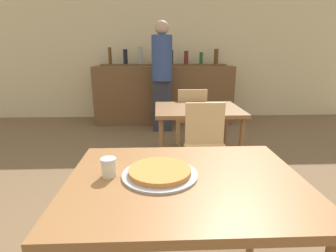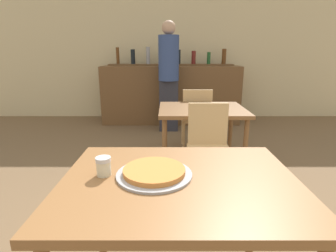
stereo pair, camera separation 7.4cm
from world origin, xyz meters
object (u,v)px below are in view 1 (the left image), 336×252
object	(u,v)px
chair_far_side_back	(191,115)
pizza_tray	(160,173)
person_standing	(162,73)
chair_far_side_front	(206,142)
cheese_shaker	(109,167)

from	to	relation	value
chair_far_side_back	pizza_tray	xyz separation A→B (m)	(-0.45, -2.32, 0.27)
chair_far_side_back	person_standing	size ratio (longest dim) A/B	0.47
chair_far_side_front	pizza_tray	xyz separation A→B (m)	(-0.45, -1.19, 0.27)
chair_far_side_front	chair_far_side_back	world-z (taller)	same
chair_far_side_front	cheese_shaker	size ratio (longest dim) A/B	9.54
chair_far_side_front	pizza_tray	world-z (taller)	chair_far_side_front
pizza_tray	cheese_shaker	size ratio (longest dim) A/B	3.98
chair_far_side_back	pizza_tray	bearing A→B (deg)	79.04
pizza_tray	person_standing	size ratio (longest dim) A/B	0.20
chair_far_side_front	chair_far_side_back	xyz separation A→B (m)	(0.00, 1.13, 0.00)
chair_far_side_back	person_standing	bearing A→B (deg)	-69.44
chair_far_side_front	person_standing	world-z (taller)	person_standing
chair_far_side_front	cheese_shaker	xyz separation A→B (m)	(-0.69, -1.19, 0.30)
cheese_shaker	person_standing	bearing A→B (deg)	84.54
pizza_tray	chair_far_side_back	bearing A→B (deg)	79.04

